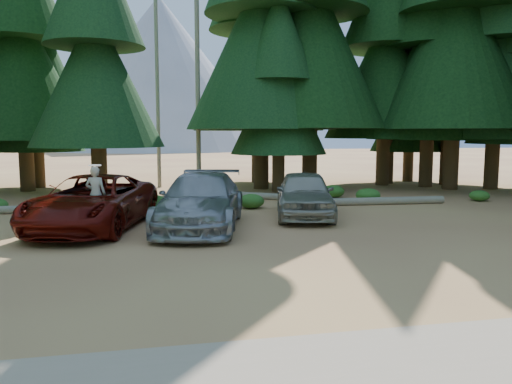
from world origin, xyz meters
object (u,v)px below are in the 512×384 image
silver_minivan_right (304,194)px  log_left (39,209)px  red_pickup (93,202)px  silver_minivan_center (201,201)px  frisbee_player (96,193)px  log_mid (248,195)px  log_right (388,201)px

silver_minivan_right → log_left: (-9.23, 2.62, -0.66)m
red_pickup → silver_minivan_center: bearing=6.6°
frisbee_player → log_left: frisbee_player is taller
log_mid → frisbee_player: bearing=-96.4°
silver_minivan_center → log_left: bearing=157.9°
red_pickup → silver_minivan_center: silver_minivan_center is taller
silver_minivan_right → log_mid: (-1.01, 5.22, -0.66)m
frisbee_player → log_right: bearing=-147.9°
silver_minivan_center → log_mid: size_ratio=1.64×
log_mid → silver_minivan_center: bearing=-78.2°
red_pickup → frisbee_player: size_ratio=3.58×
silver_minivan_center → silver_minivan_right: silver_minivan_center is taller
log_left → log_right: (13.48, -0.43, 0.01)m
silver_minivan_center → frisbee_player: (-3.07, -0.17, 0.33)m
silver_minivan_right → log_right: silver_minivan_right is taller
silver_minivan_center → log_right: bearing=37.5°
silver_minivan_center → log_mid: silver_minivan_center is taller
log_left → frisbee_player: bearing=-54.0°
red_pickup → log_right: size_ratio=1.22×
frisbee_player → log_mid: size_ratio=0.47×
log_mid → silver_minivan_right: bearing=-44.9°
silver_minivan_center → log_mid: (2.71, 6.56, -0.69)m
silver_minivan_right → log_left: size_ratio=1.14×
red_pickup → log_right: (11.19, 3.07, -0.66)m
red_pickup → log_left: (-2.29, 3.50, -0.67)m
frisbee_player → log_mid: (5.78, 6.73, -1.02)m
silver_minivan_center → log_left: silver_minivan_center is taller
silver_minivan_center → frisbee_player: frisbee_player is taller
silver_minivan_center → log_mid: 7.13m
silver_minivan_center → log_left: 6.83m
log_left → red_pickup: bearing=-51.5°
red_pickup → silver_minivan_right: (6.95, 0.88, -0.02)m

